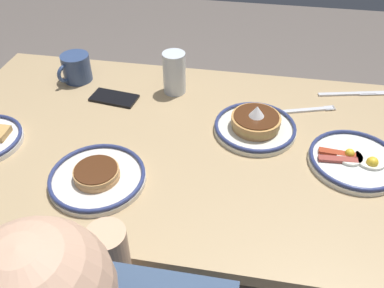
{
  "coord_description": "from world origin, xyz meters",
  "views": [
    {
      "loc": [
        -0.21,
        0.85,
        1.45
      ],
      "look_at": [
        -0.07,
        0.05,
        0.77
      ],
      "focal_mm": 38.07,
      "sensor_mm": 36.0,
      "label": 1
    }
  ],
  "objects_px": {
    "plate_far_companion": "(355,160)",
    "coffee_mug": "(76,68)",
    "fork_near": "(304,110)",
    "plate_far_side": "(97,177)",
    "cell_phone": "(114,98)",
    "butter_knife": "(353,94)",
    "plate_near_main": "(255,125)",
    "drinking_glass": "(174,75)"
  },
  "relations": [
    {
      "from": "plate_far_companion",
      "to": "coffee_mug",
      "type": "height_order",
      "value": "coffee_mug"
    },
    {
      "from": "coffee_mug",
      "to": "fork_near",
      "type": "bearing_deg",
      "value": 175.85
    },
    {
      "from": "plate_far_side",
      "to": "cell_phone",
      "type": "bearing_deg",
      "value": -77.89
    },
    {
      "from": "plate_far_side",
      "to": "butter_knife",
      "type": "height_order",
      "value": "plate_far_side"
    },
    {
      "from": "plate_near_main",
      "to": "butter_knife",
      "type": "height_order",
      "value": "plate_near_main"
    },
    {
      "from": "plate_near_main",
      "to": "fork_near",
      "type": "bearing_deg",
      "value": -138.87
    },
    {
      "from": "cell_phone",
      "to": "butter_knife",
      "type": "xyz_separation_m",
      "value": [
        -0.74,
        -0.16,
        -0.0
      ]
    },
    {
      "from": "cell_phone",
      "to": "butter_knife",
      "type": "relative_size",
      "value": 0.66
    },
    {
      "from": "cell_phone",
      "to": "fork_near",
      "type": "height_order",
      "value": "cell_phone"
    },
    {
      "from": "plate_near_main",
      "to": "cell_phone",
      "type": "height_order",
      "value": "plate_near_main"
    },
    {
      "from": "drinking_glass",
      "to": "butter_knife",
      "type": "bearing_deg",
      "value": -172.04
    },
    {
      "from": "plate_near_main",
      "to": "drinking_glass",
      "type": "xyz_separation_m",
      "value": [
        0.27,
        -0.17,
        0.04
      ]
    },
    {
      "from": "plate_near_main",
      "to": "coffee_mug",
      "type": "distance_m",
      "value": 0.63
    },
    {
      "from": "plate_far_side",
      "to": "coffee_mug",
      "type": "xyz_separation_m",
      "value": [
        0.23,
        -0.45,
        0.03
      ]
    },
    {
      "from": "cell_phone",
      "to": "butter_knife",
      "type": "height_order",
      "value": "cell_phone"
    },
    {
      "from": "plate_near_main",
      "to": "fork_near",
      "type": "distance_m",
      "value": 0.19
    },
    {
      "from": "fork_near",
      "to": "butter_knife",
      "type": "relative_size",
      "value": 0.88
    },
    {
      "from": "coffee_mug",
      "to": "plate_far_companion",
      "type": "bearing_deg",
      "value": 162.48
    },
    {
      "from": "plate_far_companion",
      "to": "cell_phone",
      "type": "bearing_deg",
      "value": -14.41
    },
    {
      "from": "plate_far_side",
      "to": "drinking_glass",
      "type": "relative_size",
      "value": 1.77
    },
    {
      "from": "plate_far_side",
      "to": "drinking_glass",
      "type": "height_order",
      "value": "drinking_glass"
    },
    {
      "from": "coffee_mug",
      "to": "fork_near",
      "type": "distance_m",
      "value": 0.75
    },
    {
      "from": "fork_near",
      "to": "drinking_glass",
      "type": "bearing_deg",
      "value": -5.81
    },
    {
      "from": "drinking_glass",
      "to": "butter_knife",
      "type": "distance_m",
      "value": 0.57
    },
    {
      "from": "plate_far_companion",
      "to": "fork_near",
      "type": "relative_size",
      "value": 1.22
    },
    {
      "from": "plate_far_companion",
      "to": "plate_near_main",
      "type": "bearing_deg",
      "value": -19.76
    },
    {
      "from": "plate_far_companion",
      "to": "drinking_glass",
      "type": "bearing_deg",
      "value": -26.23
    },
    {
      "from": "coffee_mug",
      "to": "drinking_glass",
      "type": "relative_size",
      "value": 0.88
    },
    {
      "from": "drinking_glass",
      "to": "fork_near",
      "type": "xyz_separation_m",
      "value": [
        -0.41,
        0.04,
        -0.06
      ]
    },
    {
      "from": "plate_far_side",
      "to": "drinking_glass",
      "type": "bearing_deg",
      "value": -103.25
    },
    {
      "from": "plate_near_main",
      "to": "butter_knife",
      "type": "bearing_deg",
      "value": -140.56
    },
    {
      "from": "cell_phone",
      "to": "fork_near",
      "type": "distance_m",
      "value": 0.59
    },
    {
      "from": "plate_near_main",
      "to": "plate_far_side",
      "type": "relative_size",
      "value": 0.97
    },
    {
      "from": "plate_far_side",
      "to": "plate_near_main",
      "type": "bearing_deg",
      "value": -143.98
    },
    {
      "from": "coffee_mug",
      "to": "butter_knife",
      "type": "distance_m",
      "value": 0.9
    },
    {
      "from": "plate_far_side",
      "to": "coffee_mug",
      "type": "relative_size",
      "value": 2.02
    },
    {
      "from": "coffee_mug",
      "to": "drinking_glass",
      "type": "distance_m",
      "value": 0.33
    },
    {
      "from": "plate_far_companion",
      "to": "drinking_glass",
      "type": "relative_size",
      "value": 1.75
    },
    {
      "from": "drinking_glass",
      "to": "plate_far_side",
      "type": "bearing_deg",
      "value": 76.75
    },
    {
      "from": "drinking_glass",
      "to": "fork_near",
      "type": "bearing_deg",
      "value": 174.19
    },
    {
      "from": "plate_far_companion",
      "to": "coffee_mug",
      "type": "relative_size",
      "value": 1.99
    },
    {
      "from": "cell_phone",
      "to": "butter_knife",
      "type": "distance_m",
      "value": 0.76
    }
  ]
}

